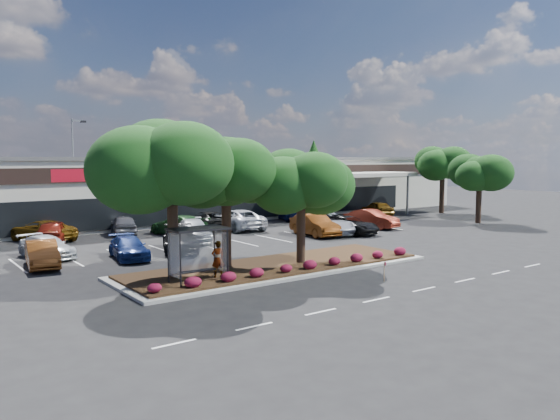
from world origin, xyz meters
TOP-DOWN VIEW (x-y plane):
  - ground at (0.00, 0.00)m, footprint 160.00×160.00m
  - retail_store at (0.06, 33.91)m, footprint 80.40×25.20m
  - landscape_island at (-2.00, 4.00)m, footprint 18.00×6.00m
  - lane_markings at (-0.14, 10.42)m, footprint 33.12×20.06m
  - shrub_row at (-2.00, 1.90)m, footprint 17.00×0.80m
  - bus_shelter at (-7.50, 2.95)m, footprint 2.75×1.55m
  - island_tree_west at (-8.00, 4.50)m, footprint 7.20×7.20m
  - island_tree_mid at (-4.50, 5.20)m, footprint 6.60×6.60m
  - island_tree_east at (-0.50, 3.70)m, footprint 5.80×5.80m
  - tree_east_near at (26.00, 10.00)m, footprint 5.60×5.60m
  - tree_east_far at (31.00, 18.00)m, footprint 6.40×6.40m
  - conifer_north_east at (34.00, 44.00)m, footprint 3.96×3.96m
  - person_waiting at (-6.29, 3.05)m, footprint 0.69×0.48m
  - light_pole at (-6.04, 28.01)m, footprint 1.43×0.50m
  - survey_stake at (0.48, -1.79)m, footprint 0.08×0.14m
  - car_0 at (-12.44, 12.21)m, footprint 2.21×4.72m
  - car_1 at (-11.51, 15.10)m, footprint 3.00×5.01m
  - car_2 at (-7.51, 11.86)m, footprint 2.57×4.84m
  - car_3 at (-3.73, 12.53)m, footprint 4.16×5.90m
  - car_4 at (-1.06, 15.83)m, footprint 3.99×5.91m
  - car_5 at (8.08, 12.72)m, footprint 2.55×5.40m
  - car_6 at (9.62, 12.96)m, footprint 4.50×6.73m
  - car_7 at (10.91, 11.83)m, footprint 3.29×5.57m
  - car_8 at (15.16, 13.39)m, footprint 2.71×5.16m
  - car_9 at (-9.55, 21.33)m, footprint 3.77×5.22m
  - car_10 at (-10.11, 22.40)m, footprint 4.37×6.20m
  - car_11 at (-3.91, 22.39)m, footprint 3.09×5.01m
  - car_12 at (-0.51, 19.39)m, footprint 3.43×5.90m
  - car_13 at (3.17, 21.32)m, footprint 3.28×5.91m
  - car_14 at (5.15, 19.56)m, footprint 3.40×6.43m
  - car_15 at (13.07, 22.37)m, footprint 3.48×5.17m
  - car_16 at (13.18, 19.34)m, footprint 1.92×4.35m
  - car_17 at (23.08, 20.26)m, footprint 3.07×4.93m

SIDE VIEW (x-z plane):
  - ground at x=0.00m, z-range 0.00..0.00m
  - lane_markings at x=-0.14m, z-range 0.00..0.01m
  - landscape_island at x=-2.00m, z-range -0.01..0.25m
  - shrub_row at x=-2.00m, z-range 0.26..0.76m
  - survey_stake at x=0.48m, z-range 0.15..1.15m
  - car_2 at x=-7.51m, z-range 0.00..1.34m
  - car_1 at x=-11.51m, z-range 0.00..1.36m
  - car_16 at x=13.18m, z-range 0.00..1.39m
  - car_15 at x=13.07m, z-range 0.00..1.39m
  - car_7 at x=10.91m, z-range 0.00..1.45m
  - car_0 at x=-12.44m, z-range 0.00..1.50m
  - car_13 at x=3.17m, z-range 0.00..1.57m
  - car_17 at x=23.08m, z-range 0.00..1.57m
  - car_10 at x=-10.11m, z-range 0.00..1.57m
  - car_3 at x=-3.73m, z-range 0.00..1.59m
  - car_4 at x=-1.06m, z-range 0.00..1.59m
  - car_11 at x=-3.91m, z-range 0.00..1.59m
  - car_12 at x=-0.51m, z-range 0.00..1.61m
  - car_8 at x=15.16m, z-range 0.00..1.62m
  - car_9 at x=-9.55m, z-range 0.00..1.65m
  - car_5 at x=8.08m, z-range 0.00..1.71m
  - car_6 at x=9.62m, z-range 0.00..1.72m
  - car_14 at x=5.15m, z-range 0.00..1.72m
  - person_waiting at x=-6.29m, z-range 0.26..2.08m
  - bus_shelter at x=-7.50m, z-range 1.01..3.60m
  - retail_store at x=0.06m, z-range 0.03..6.28m
  - tree_east_near at x=26.00m, z-range 0.00..6.51m
  - island_tree_east at x=-0.50m, z-range 0.26..6.76m
  - tree_east_far at x=31.00m, z-range 0.00..7.62m
  - island_tree_mid at x=-4.50m, z-range 0.26..7.58m
  - light_pole at x=-6.04m, z-range -0.55..8.95m
  - island_tree_west at x=-8.00m, z-range 0.26..8.15m
  - conifer_north_east at x=34.00m, z-range 0.00..9.00m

